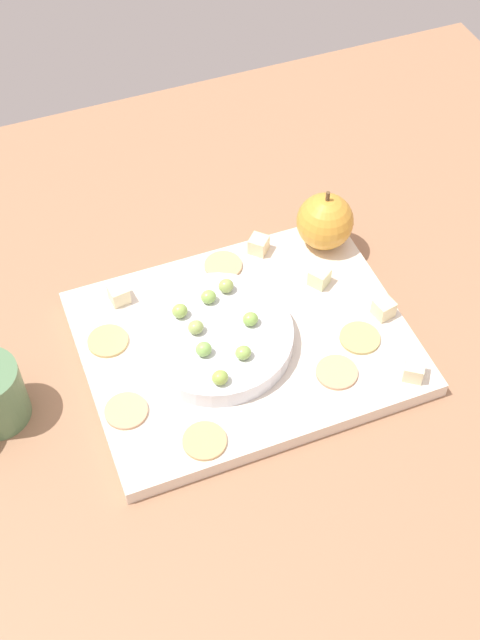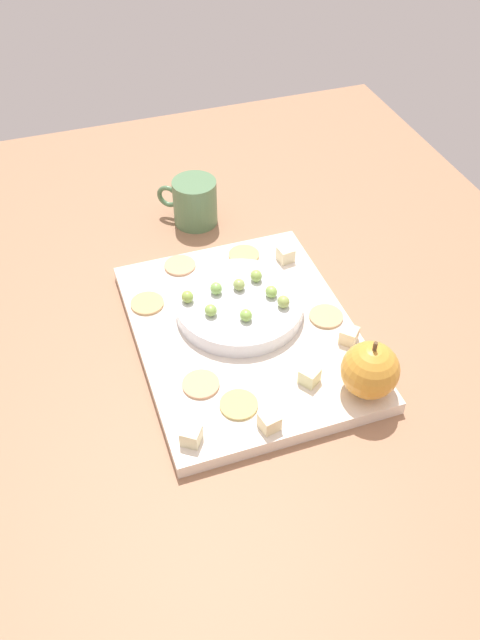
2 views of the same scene
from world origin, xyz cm
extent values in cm
cube|color=#9C6E4F|center=(0.00, 0.00, 1.55)|extent=(126.05, 95.06, 3.10)
cube|color=silver|center=(3.42, -3.89, 4.09)|extent=(36.76, 28.65, 1.98)
cylinder|color=silver|center=(-0.27, -3.48, 6.24)|extent=(17.62, 17.62, 2.31)
sphere|color=gold|center=(18.20, 6.86, 8.63)|extent=(7.10, 7.10, 7.10)
cylinder|color=brown|center=(18.20, 6.86, 12.78)|extent=(0.50, 0.50, 1.20)
cube|color=beige|center=(18.68, -15.65, 6.15)|extent=(2.99, 2.99, 2.14)
cube|color=beige|center=(10.01, 8.32, 6.15)|extent=(3.03, 3.03, 2.14)
cube|color=beige|center=(-8.46, 6.71, 6.15)|extent=(2.40, 2.40, 2.14)
cube|color=beige|center=(19.73, -6.52, 6.15)|extent=(2.52, 2.52, 2.14)
cube|color=beige|center=(14.78, 0.64, 6.15)|extent=(2.98, 2.98, 2.14)
cylinder|color=tan|center=(-11.43, 1.11, 5.28)|extent=(4.66, 4.66, 0.40)
cylinder|color=tan|center=(15.58, -8.88, 5.28)|extent=(4.66, 4.66, 0.40)
cylinder|color=tan|center=(4.95, 7.39, 5.28)|extent=(4.66, 4.66, 0.40)
cylinder|color=tan|center=(-5.56, -15.25, 5.28)|extent=(4.66, 4.66, 0.40)
cylinder|color=tan|center=(-12.12, -8.75, 5.28)|extent=(4.66, 4.66, 0.40)
cylinder|color=tan|center=(11.03, -12.30, 5.28)|extent=(4.66, 4.66, 0.40)
ellipsoid|color=#95B64C|center=(-1.93, -10.25, 8.21)|extent=(1.80, 1.62, 1.64)
ellipsoid|color=#8EB754|center=(1.58, -8.02, 8.16)|extent=(1.80, 1.62, 1.52)
ellipsoid|color=#9AB257|center=(3.21, 1.65, 8.24)|extent=(1.80, 1.62, 1.69)
ellipsoid|color=#89BC5A|center=(-2.28, -6.08, 8.23)|extent=(1.80, 1.62, 1.68)
ellipsoid|color=#95B754|center=(-2.98, 0.44, 8.24)|extent=(1.80, 1.62, 1.68)
ellipsoid|color=#98AD5C|center=(-2.06, -2.85, 8.18)|extent=(1.80, 1.62, 1.57)
ellipsoid|color=#8BBB51|center=(4.02, -3.95, 8.19)|extent=(1.80, 1.62, 1.60)
ellipsoid|color=#90BA56|center=(0.75, 0.85, 8.19)|extent=(1.80, 1.62, 1.59)
camera|label=1|loc=(-18.15, -57.97, 79.60)|focal=46.30mm
camera|label=2|loc=(62.17, -24.60, 67.59)|focal=36.74mm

